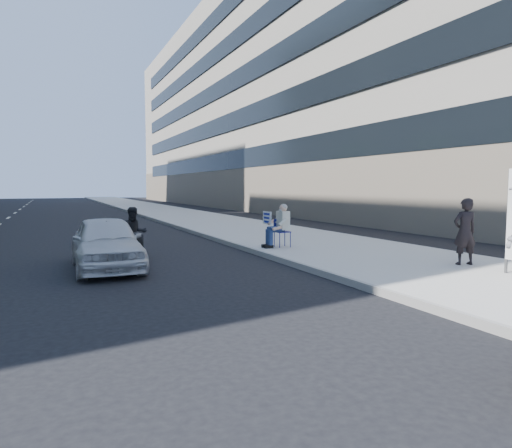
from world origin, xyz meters
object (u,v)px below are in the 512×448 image
pedestrian_woman (465,232)px  white_sedan_near (106,243)px  motorcycle (134,236)px  seated_protester (279,223)px

pedestrian_woman → white_sedan_near: bearing=-11.6°
white_sedan_near → motorcycle: (0.87, 1.32, -0.00)m
seated_protester → motorcycle: 4.24m
white_sedan_near → motorcycle: bearing=57.4°
pedestrian_woman → white_sedan_near: size_ratio=0.42×
seated_protester → motorcycle: seated_protester is taller
seated_protester → pedestrian_woman: (2.55, -4.57, 0.06)m
seated_protester → motorcycle: size_ratio=0.64×
seated_protester → white_sedan_near: 5.14m
seated_protester → white_sedan_near: seated_protester is taller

